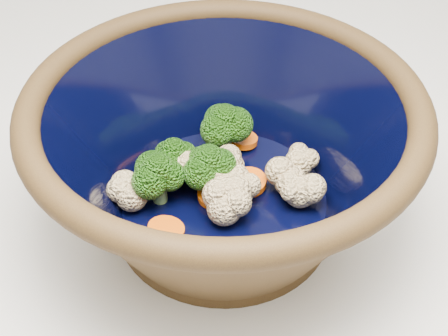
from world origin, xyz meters
name	(u,v)px	position (x,y,z in m)	size (l,w,h in m)	color
mixing_bowl	(224,156)	(-0.09, 0.10, 0.98)	(0.34, 0.34, 0.14)	black
vegetable_pile	(213,168)	(-0.10, 0.11, 0.95)	(0.17, 0.14, 0.05)	#608442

